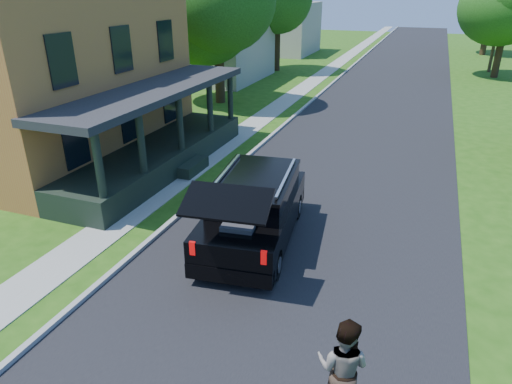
% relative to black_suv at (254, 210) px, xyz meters
% --- Properties ---
extents(ground, '(140.00, 140.00, 0.00)m').
position_rel_black_suv_xyz_m(ground, '(1.40, -2.07, -0.96)').
color(ground, '#234F0F').
rests_on(ground, ground).
extents(street, '(8.00, 120.00, 0.02)m').
position_rel_black_suv_xyz_m(street, '(1.40, 17.93, -0.96)').
color(street, black).
rests_on(street, ground).
extents(curb, '(0.15, 120.00, 0.12)m').
position_rel_black_suv_xyz_m(curb, '(-2.65, 17.93, -0.96)').
color(curb, '#959691').
rests_on(curb, ground).
extents(sidewalk, '(1.30, 120.00, 0.03)m').
position_rel_black_suv_xyz_m(sidewalk, '(-4.20, 17.93, -0.96)').
color(sidewalk, gray).
rests_on(sidewalk, ground).
extents(front_walk, '(6.50, 1.20, 0.03)m').
position_rel_black_suv_xyz_m(front_walk, '(-8.10, 3.93, -0.96)').
color(front_walk, gray).
rests_on(front_walk, ground).
extents(main_house, '(15.56, 15.56, 10.10)m').
position_rel_black_suv_xyz_m(main_house, '(-11.40, 3.93, 3.97)').
color(main_house, '#B27034').
rests_on(main_house, ground).
extents(neighbor_house_mid, '(12.78, 12.78, 8.30)m').
position_rel_black_suv_xyz_m(neighbor_house_mid, '(-12.10, 21.93, 3.23)').
color(neighbor_house_mid, gray).
rests_on(neighbor_house_mid, ground).
extents(neighbor_house_far, '(12.78, 12.78, 8.30)m').
position_rel_black_suv_xyz_m(neighbor_house_far, '(-12.10, 37.93, 3.23)').
color(neighbor_house_far, gray).
rests_on(neighbor_house_far, ground).
extents(black_suv, '(2.65, 5.57, 2.50)m').
position_rel_black_suv_xyz_m(black_suv, '(0.00, 0.00, 0.00)').
color(black_suv, black).
rests_on(black_suv, ground).
extents(skateboarder, '(0.90, 0.74, 1.70)m').
position_rel_black_suv_xyz_m(skateboarder, '(3.35, -5.07, 0.33)').
color(skateboarder, black).
rests_on(skateboarder, ground).
extents(utility_pole_far, '(1.58, 0.28, 8.26)m').
position_rel_black_suv_xyz_m(utility_pole_far, '(8.40, 32.63, 3.31)').
color(utility_pole_far, '#3F321D').
rests_on(utility_pole_far, ground).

